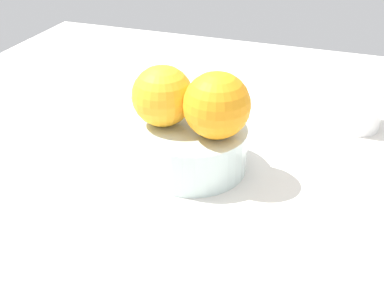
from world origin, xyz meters
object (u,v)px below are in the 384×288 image
object	(u,v)px
fruit_bowl	(192,149)
ceramic_cup	(357,107)
orange_in_bowl_1	(217,105)
orange_in_bowl_0	(163,95)

from	to	relation	value
fruit_bowl	ceramic_cup	distance (cm)	28.30
fruit_bowl	ceramic_cup	xyz separation A→B (cm)	(-19.81, 20.21, 0.44)
fruit_bowl	ceramic_cup	world-z (taller)	ceramic_cup
fruit_bowl	orange_in_bowl_1	bearing A→B (deg)	77.41
orange_in_bowl_0	orange_in_bowl_1	xyz separation A→B (cm)	(0.96, 7.62, 0.22)
orange_in_bowl_0	orange_in_bowl_1	size ratio (longest dim) A/B	0.95
fruit_bowl	orange_in_bowl_0	xyz separation A→B (cm)	(-0.17, -4.07, 7.17)
fruit_bowl	orange_in_bowl_0	size ratio (longest dim) A/B	1.83
ceramic_cup	orange_in_bowl_1	bearing A→B (deg)	-38.96
orange_in_bowl_1	ceramic_cup	distance (cm)	27.39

